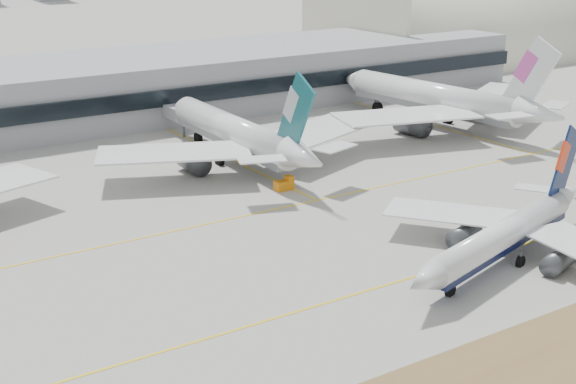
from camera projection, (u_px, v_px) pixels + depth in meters
ground at (306, 289)px, 110.11m from camera, size 3000.00×3000.00×0.00m
taxiing_airliner at (508, 234)px, 118.51m from camera, size 51.00×43.49×17.46m
widebody_cathay at (238, 135)px, 166.61m from camera, size 65.09×63.56×23.20m
widebody_china_air at (442, 100)px, 197.30m from camera, size 70.52×69.44×25.29m
terminal at (47, 95)px, 199.23m from camera, size 280.00×43.10×15.00m
hangar at (446, 60)px, 297.32m from camera, size 91.00×60.00×60.00m
gse_c at (285, 184)px, 151.38m from camera, size 3.55×2.00×2.60m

